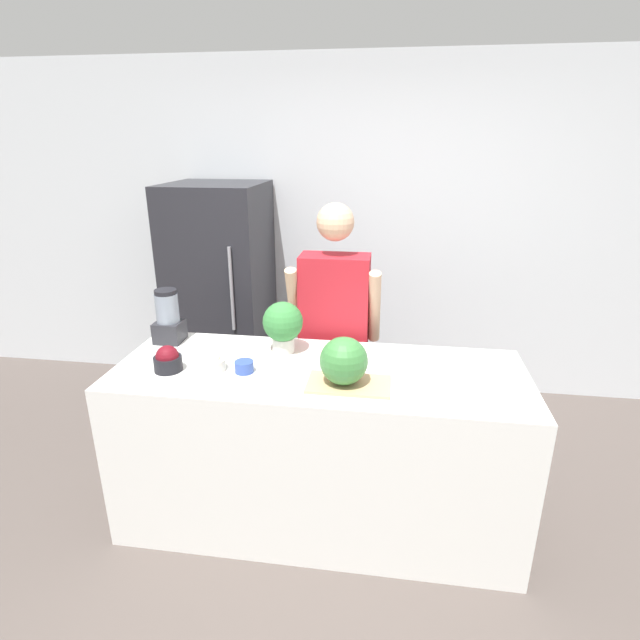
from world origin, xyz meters
The scene contains 12 objects.
ground_plane centered at (0.00, 0.00, 0.00)m, with size 14.00×14.00×0.00m, color #564C47.
wall_back centered at (0.00, 2.10, 1.30)m, with size 8.00×0.06×2.60m.
counter_island centered at (0.00, 0.39, 0.45)m, with size 2.08×0.77×0.91m.
refrigerator centered at (-0.96, 1.69, 0.85)m, with size 0.70×0.75×1.70m.
person centered at (0.01, 0.95, 0.86)m, with size 0.55×0.27×1.67m.
cutting_board centered at (0.17, 0.23, 0.92)m, with size 0.39×0.23×0.01m.
watermelon centered at (0.14, 0.23, 1.04)m, with size 0.23×0.23×0.23m.
bowl_cherries centered at (-0.75, 0.26, 0.96)m, with size 0.14×0.14×0.13m.
bowl_cream centered at (-0.53, 0.29, 0.95)m, with size 0.15×0.15×0.11m.
bowl_small_blue centered at (-0.36, 0.30, 0.94)m, with size 0.09×0.09×0.06m.
blender centered at (-0.90, 0.63, 1.05)m, with size 0.15×0.15×0.31m.
potted_plant centered at (-0.22, 0.57, 1.07)m, with size 0.22×0.22×0.28m.
Camera 1 is at (0.34, -1.87, 2.01)m, focal length 28.00 mm.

